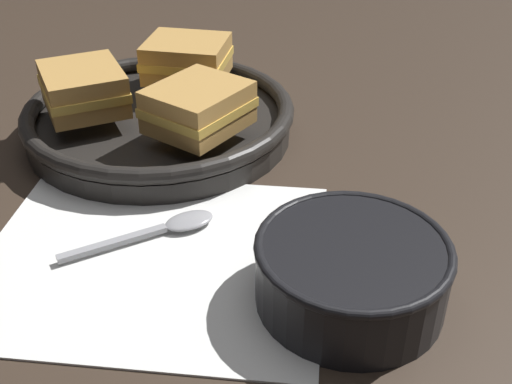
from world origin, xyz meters
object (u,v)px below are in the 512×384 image
object	(u,v)px
sandwich_near_right	(83,89)
sandwich_far_left	(198,107)
soup_bowl	(352,269)
sandwich_near_left	(187,59)
spoon	(169,227)
skillet	(160,119)

from	to	relation	value
sandwich_near_right	sandwich_far_left	xyz separation A→B (m)	(0.14, -0.02, 0.00)
soup_bowl	sandwich_near_left	world-z (taller)	sandwich_near_left
sandwich_far_left	soup_bowl	bearing A→B (deg)	-47.96
sandwich_near_right	sandwich_far_left	bearing A→B (deg)	-9.14
sandwich_near_right	sandwich_near_left	bearing A→B (deg)	50.86
sandwich_near_left	soup_bowl	bearing A→B (deg)	-55.30
soup_bowl	sandwich_far_left	world-z (taller)	sandwich_far_left
sandwich_near_left	sandwich_near_right	world-z (taller)	same
spoon	sandwich_far_left	distance (m)	0.14
soup_bowl	skillet	size ratio (longest dim) A/B	0.49
soup_bowl	sandwich_near_left	bearing A→B (deg)	124.70
soup_bowl	spoon	bearing A→B (deg)	160.50
soup_bowl	sandwich_far_left	distance (m)	0.26
spoon	skillet	bearing A→B (deg)	71.39
sandwich_near_right	spoon	bearing A→B (deg)	-47.50
skillet	sandwich_far_left	distance (m)	0.09
spoon	soup_bowl	bearing A→B (deg)	-58.29
spoon	sandwich_near_left	bearing A→B (deg)	62.99
sandwich_near_left	skillet	bearing A→B (deg)	-99.14
sandwich_near_left	sandwich_near_right	bearing A→B (deg)	-129.14
sandwich_near_left	sandwich_far_left	world-z (taller)	same
sandwich_near_left	sandwich_far_left	distance (m)	0.14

